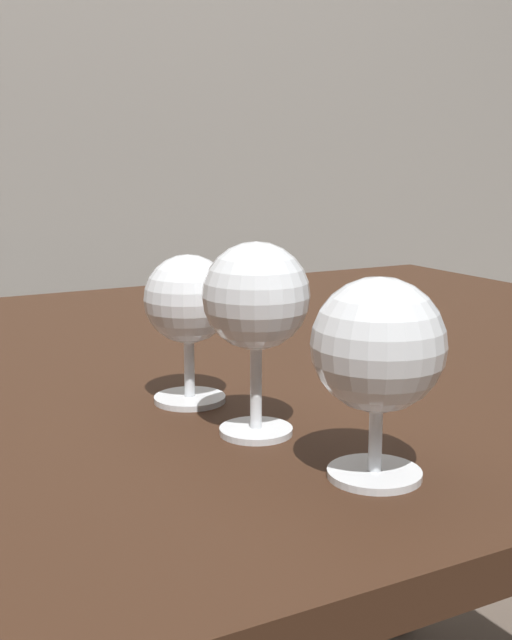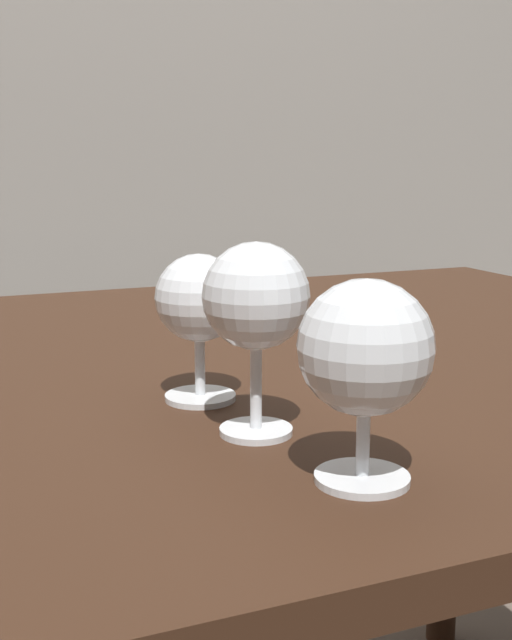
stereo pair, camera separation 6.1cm
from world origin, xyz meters
name	(u,v)px [view 2 (the right image)]	position (x,y,z in m)	size (l,w,h in m)	color
dining_table	(256,429)	(0.00, 0.00, 0.64)	(1.25, 0.94, 0.72)	#382114
wine_glass_port	(365,352)	(-0.07, -0.35, 0.81)	(0.09, 0.09, 0.13)	white
wine_glass_cabernet	(256,299)	(-0.10, -0.24, 0.83)	(0.08, 0.08, 0.15)	white
wine_glass_amber	(199,303)	(-0.11, -0.14, 0.81)	(0.08, 0.08, 0.13)	white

